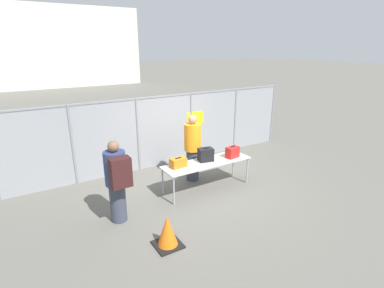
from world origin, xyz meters
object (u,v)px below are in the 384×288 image
(suitcase_black, at_px, (206,155))
(security_worker_near, at_px, (193,147))
(inspection_table, at_px, (207,164))
(suitcase_orange, at_px, (178,163))
(traveler_hooded, at_px, (117,179))
(suitcase_red, at_px, (232,152))
(traffic_cone, at_px, (167,232))
(utility_trailer, at_px, (189,124))

(suitcase_black, height_order, security_worker_near, security_worker_near)
(inspection_table, bearing_deg, security_worker_near, 91.46)
(suitcase_orange, bearing_deg, security_worker_near, 36.70)
(traveler_hooded, bearing_deg, suitcase_red, -2.16)
(suitcase_orange, bearing_deg, suitcase_black, -0.77)
(traveler_hooded, bearing_deg, suitcase_orange, 7.68)
(suitcase_orange, distance_m, traveler_hooded, 1.68)
(suitcase_orange, relative_size, traffic_cone, 0.65)
(suitcase_red, height_order, traveler_hooded, traveler_hooded)
(inspection_table, distance_m, suitcase_black, 0.23)
(traveler_hooded, bearing_deg, inspection_table, 1.04)
(suitcase_orange, relative_size, utility_trailer, 0.09)
(suitcase_black, distance_m, utility_trailer, 5.15)
(traffic_cone, bearing_deg, security_worker_near, 49.19)
(suitcase_orange, distance_m, traffic_cone, 2.07)
(suitcase_orange, xyz_separation_m, traffic_cone, (-1.15, -1.64, -0.56))
(inspection_table, height_order, suitcase_orange, suitcase_orange)
(suitcase_orange, distance_m, suitcase_red, 1.52)
(suitcase_red, xyz_separation_m, traffic_cone, (-2.66, -1.46, -0.59))
(suitcase_orange, distance_m, suitcase_black, 0.79)
(suitcase_black, height_order, suitcase_red, suitcase_black)
(traffic_cone, bearing_deg, utility_trailer, 55.98)
(suitcase_orange, xyz_separation_m, traveler_hooded, (-1.63, -0.41, 0.13))
(suitcase_black, bearing_deg, suitcase_red, -12.77)
(utility_trailer, bearing_deg, traffic_cone, -124.02)
(suitcase_orange, height_order, security_worker_near, security_worker_near)
(utility_trailer, bearing_deg, suitcase_red, -107.96)
(suitcase_red, distance_m, traveler_hooded, 3.15)
(inspection_table, height_order, traffic_cone, inspection_table)
(security_worker_near, bearing_deg, suitcase_orange, 43.01)
(traveler_hooded, height_order, traffic_cone, traveler_hooded)
(suitcase_red, distance_m, security_worker_near, 1.06)
(suitcase_red, bearing_deg, suitcase_orange, 173.39)
(suitcase_orange, height_order, utility_trailer, suitcase_orange)
(suitcase_red, height_order, utility_trailer, suitcase_red)
(suitcase_black, height_order, traveler_hooded, traveler_hooded)
(security_worker_near, distance_m, traffic_cone, 2.97)
(security_worker_near, distance_m, utility_trailer, 4.68)
(suitcase_red, distance_m, utility_trailer, 5.03)
(suitcase_red, distance_m, traffic_cone, 3.09)
(suitcase_red, bearing_deg, security_worker_near, 136.19)
(inspection_table, bearing_deg, traveler_hooded, -172.54)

